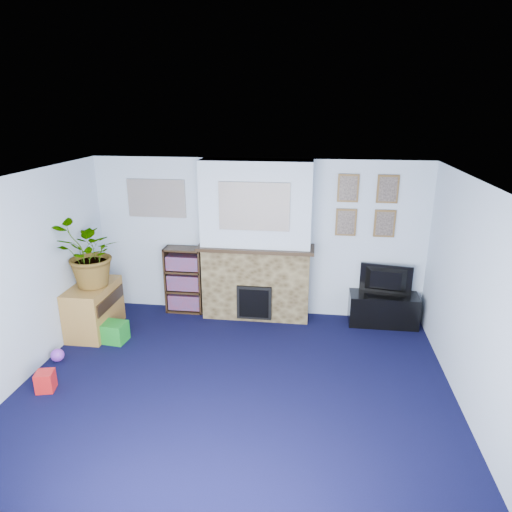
# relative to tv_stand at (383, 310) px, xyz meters

# --- Properties ---
(floor) EXTENTS (5.00, 4.50, 0.01)m
(floor) POSITION_rel_tv_stand_xyz_m (-1.91, -2.03, -0.23)
(floor) COLOR black
(floor) RESTS_ON ground
(ceiling) EXTENTS (5.00, 4.50, 0.01)m
(ceiling) POSITION_rel_tv_stand_xyz_m (-1.91, -2.03, 2.17)
(ceiling) COLOR white
(ceiling) RESTS_ON wall_back
(wall_back) EXTENTS (5.00, 0.04, 2.40)m
(wall_back) POSITION_rel_tv_stand_xyz_m (-1.91, 0.22, 0.97)
(wall_back) COLOR silver
(wall_back) RESTS_ON ground
(wall_front) EXTENTS (5.00, 0.04, 2.40)m
(wall_front) POSITION_rel_tv_stand_xyz_m (-1.91, -4.28, 0.97)
(wall_front) COLOR silver
(wall_front) RESTS_ON ground
(wall_left) EXTENTS (0.04, 4.50, 2.40)m
(wall_left) POSITION_rel_tv_stand_xyz_m (-4.41, -2.03, 0.97)
(wall_left) COLOR silver
(wall_left) RESTS_ON ground
(wall_right) EXTENTS (0.04, 4.50, 2.40)m
(wall_right) POSITION_rel_tv_stand_xyz_m (0.59, -2.03, 0.97)
(wall_right) COLOR silver
(wall_right) RESTS_ON ground
(chimney_breast) EXTENTS (1.72, 0.50, 2.40)m
(chimney_breast) POSITION_rel_tv_stand_xyz_m (-1.91, 0.02, 0.96)
(chimney_breast) COLOR brown
(chimney_breast) RESTS_ON ground
(collage_main) EXTENTS (1.00, 0.03, 0.68)m
(collage_main) POSITION_rel_tv_stand_xyz_m (-1.91, -0.19, 1.55)
(collage_main) COLOR gray
(collage_main) RESTS_ON chimney_breast
(collage_left) EXTENTS (0.90, 0.03, 0.58)m
(collage_left) POSITION_rel_tv_stand_xyz_m (-3.46, 0.21, 1.55)
(collage_left) COLOR gray
(collage_left) RESTS_ON wall_back
(portrait_tl) EXTENTS (0.30, 0.03, 0.40)m
(portrait_tl) POSITION_rel_tv_stand_xyz_m (-0.61, 0.20, 1.77)
(portrait_tl) COLOR brown
(portrait_tl) RESTS_ON wall_back
(portrait_tr) EXTENTS (0.30, 0.03, 0.40)m
(portrait_tr) POSITION_rel_tv_stand_xyz_m (-0.06, 0.20, 1.77)
(portrait_tr) COLOR brown
(portrait_tr) RESTS_ON wall_back
(portrait_bl) EXTENTS (0.30, 0.03, 0.40)m
(portrait_bl) POSITION_rel_tv_stand_xyz_m (-0.61, 0.20, 1.27)
(portrait_bl) COLOR brown
(portrait_bl) RESTS_ON wall_back
(portrait_br) EXTENTS (0.30, 0.03, 0.40)m
(portrait_br) POSITION_rel_tv_stand_xyz_m (-0.06, 0.20, 1.27)
(portrait_br) COLOR brown
(portrait_br) RESTS_ON wall_back
(tv_stand) EXTENTS (1.00, 0.42, 0.47)m
(tv_stand) POSITION_rel_tv_stand_xyz_m (0.00, 0.00, 0.00)
(tv_stand) COLOR black
(tv_stand) RESTS_ON ground
(television) EXTENTS (0.76, 0.23, 0.43)m
(television) POSITION_rel_tv_stand_xyz_m (0.00, 0.02, 0.46)
(television) COLOR black
(television) RESTS_ON tv_stand
(bookshelf) EXTENTS (0.58, 0.28, 1.05)m
(bookshelf) POSITION_rel_tv_stand_xyz_m (-3.05, 0.08, 0.28)
(bookshelf) COLOR black
(bookshelf) RESTS_ON ground
(sideboard) EXTENTS (0.51, 0.91, 0.71)m
(sideboard) POSITION_rel_tv_stand_xyz_m (-4.15, -0.77, 0.12)
(sideboard) COLOR olive
(sideboard) RESTS_ON ground
(potted_plant) EXTENTS (0.89, 0.99, 0.96)m
(potted_plant) POSITION_rel_tv_stand_xyz_m (-4.10, -0.82, 0.97)
(potted_plant) COLOR #26661E
(potted_plant) RESTS_ON sideboard
(mantel_clock) EXTENTS (0.09, 0.05, 0.12)m
(mantel_clock) POSITION_rel_tv_stand_xyz_m (-2.00, -0.03, 1.00)
(mantel_clock) COLOR gold
(mantel_clock) RESTS_ON chimney_breast
(mantel_candle) EXTENTS (0.05, 0.05, 0.16)m
(mantel_candle) POSITION_rel_tv_stand_xyz_m (-1.65, -0.03, 1.01)
(mantel_candle) COLOR #B2BFC6
(mantel_candle) RESTS_ON chimney_breast
(mantel_teddy) EXTENTS (0.13, 0.13, 0.13)m
(mantel_teddy) POSITION_rel_tv_stand_xyz_m (-2.45, -0.03, 0.99)
(mantel_teddy) COLOR slate
(mantel_teddy) RESTS_ON chimney_breast
(mantel_can) EXTENTS (0.06, 0.06, 0.13)m
(mantel_can) POSITION_rel_tv_stand_xyz_m (-1.16, -0.03, 0.99)
(mantel_can) COLOR red
(mantel_can) RESTS_ON chimney_breast
(green_crate) EXTENTS (0.37, 0.31, 0.28)m
(green_crate) POSITION_rel_tv_stand_xyz_m (-3.76, -1.03, -0.08)
(green_crate) COLOR #198C26
(green_crate) RESTS_ON ground
(toy_ball) EXTENTS (0.17, 0.17, 0.17)m
(toy_ball) POSITION_rel_tv_stand_xyz_m (-4.26, -1.62, -0.14)
(toy_ball) COLOR purple
(toy_ball) RESTS_ON ground
(toy_block) EXTENTS (0.23, 0.23, 0.23)m
(toy_block) POSITION_rel_tv_stand_xyz_m (-4.05, -2.23, -0.12)
(toy_block) COLOR red
(toy_block) RESTS_ON ground
(toy_tube) EXTENTS (0.32, 0.14, 0.19)m
(toy_tube) POSITION_rel_tv_stand_xyz_m (-4.08, -0.83, -0.15)
(toy_tube) COLOR yellow
(toy_tube) RESTS_ON ground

